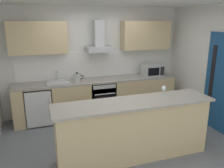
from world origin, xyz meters
TOP-DOWN VIEW (x-y plane):
  - ground at (0.00, 0.00)m, footprint 5.41×4.41m
  - wall_back at (0.00, 1.76)m, footprint 5.41×0.12m
  - wall_right at (2.27, 0.00)m, footprint 0.12×4.41m
  - backsplash_tile at (0.00, 1.69)m, footprint 3.75×0.02m
  - counter_back at (0.00, 1.38)m, footprint 3.88×0.60m
  - counter_island at (0.08, -0.58)m, footprint 2.66×0.64m
  - upper_cabinets at (0.00, 1.53)m, footprint 3.83×0.32m
  - side_door at (2.19, -0.17)m, footprint 0.08×0.85m
  - oven at (0.07, 1.36)m, footprint 0.60×0.62m
  - refrigerator at (-1.40, 1.36)m, footprint 0.58×0.60m
  - microwave at (1.42, 1.33)m, footprint 0.50×0.38m
  - sink at (-0.95, 1.37)m, footprint 0.50×0.40m
  - kettle at (-0.51, 1.32)m, footprint 0.29×0.15m
  - range_hood at (0.07, 1.49)m, footprint 0.62×0.45m
  - wine_glass at (0.68, -0.46)m, footprint 0.08×0.08m

SIDE VIEW (x-z plane):
  - ground at x=0.00m, z-range -0.02..0.00m
  - refrigerator at x=-1.40m, z-range 0.00..0.85m
  - counter_back at x=0.00m, z-range 0.00..0.90m
  - oven at x=0.07m, z-range 0.06..0.86m
  - counter_island at x=0.08m, z-range 0.01..1.02m
  - sink at x=-0.95m, z-range 0.80..1.06m
  - kettle at x=-0.51m, z-range 0.89..1.13m
  - side_door at x=2.19m, z-range 0.00..2.05m
  - microwave at x=1.42m, z-range 0.90..1.20m
  - wine_glass at x=0.68m, z-range 1.05..1.23m
  - backsplash_tile at x=0.00m, z-range 0.90..1.56m
  - wall_back at x=0.00m, z-range 0.00..2.60m
  - wall_right at x=2.27m, z-range 0.00..2.60m
  - range_hood at x=0.07m, z-range 1.43..2.15m
  - upper_cabinets at x=0.00m, z-range 1.56..2.26m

